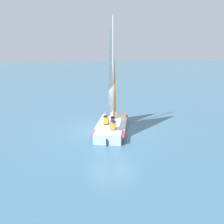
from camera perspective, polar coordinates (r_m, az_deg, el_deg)
ground_plane at (r=12.31m, az=0.00°, el=-4.94°), size 260.00×260.00×0.00m
sailboat_main at (r=12.02m, az=-0.02°, el=-1.25°), size 3.34×4.24×6.10m
sailor_helm at (r=11.84m, az=-1.58°, el=-2.53°), size 0.41×0.42×1.16m
sailor_crew at (r=10.99m, az=0.15°, el=-3.92°), size 0.41×0.42×1.16m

